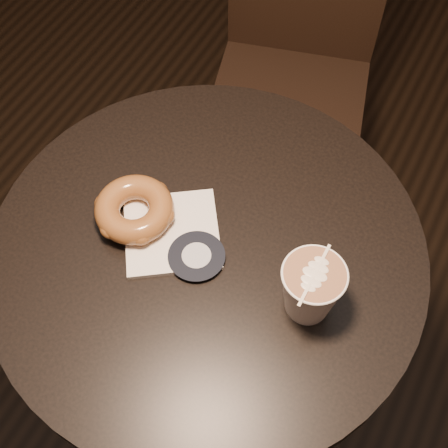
% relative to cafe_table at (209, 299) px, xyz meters
% --- Properties ---
extents(cafe_table, '(0.70, 0.70, 0.75)m').
position_rel_cafe_table_xyz_m(cafe_table, '(0.00, 0.00, 0.00)').
color(cafe_table, black).
rests_on(cafe_table, ground).
extents(chair, '(0.47, 0.47, 0.96)m').
position_rel_cafe_table_xyz_m(chair, '(-0.14, 0.72, -0.01)').
color(chair, black).
rests_on(chair, ground).
extents(pastry_bag, '(0.21, 0.21, 0.01)m').
position_rel_cafe_table_xyz_m(pastry_bag, '(-0.06, -0.01, 0.20)').
color(pastry_bag, white).
rests_on(pastry_bag, cafe_table).
extents(doughnut, '(0.13, 0.13, 0.04)m').
position_rel_cafe_table_xyz_m(doughnut, '(-0.13, -0.01, 0.23)').
color(doughnut, brown).
rests_on(doughnut, pastry_bag).
extents(latte_cup, '(0.09, 0.09, 0.10)m').
position_rel_cafe_table_xyz_m(latte_cup, '(0.18, -0.02, 0.25)').
color(latte_cup, white).
rests_on(latte_cup, cafe_table).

